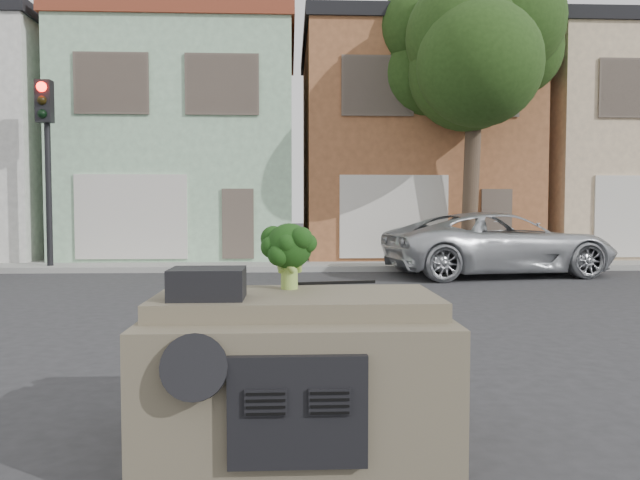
{
  "coord_description": "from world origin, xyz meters",
  "views": [
    {
      "loc": [
        -0.04,
        -7.42,
        1.72
      ],
      "look_at": [
        0.34,
        0.5,
        1.3
      ],
      "focal_mm": 35.0,
      "sensor_mm": 36.0,
      "label": 1
    }
  ],
  "objects": [
    {
      "name": "ground_plane",
      "position": [
        0.0,
        0.0,
        0.0
      ],
      "size": [
        120.0,
        120.0,
        0.0
      ],
      "primitive_type": "plane",
      "color": "#303033",
      "rests_on": "ground"
    },
    {
      "name": "sidewalk",
      "position": [
        0.0,
        10.5,
        0.07
      ],
      "size": [
        40.0,
        3.0,
        0.15
      ],
      "primitive_type": "cube",
      "color": "gray",
      "rests_on": "ground"
    },
    {
      "name": "townhouse_mint",
      "position": [
        -3.5,
        14.5,
        3.77
      ],
      "size": [
        7.2,
        8.2,
        7.55
      ],
      "primitive_type": "cube",
      "color": "#A2CEA7",
      "rests_on": "ground"
    },
    {
      "name": "townhouse_tan",
      "position": [
        4.0,
        14.5,
        3.77
      ],
      "size": [
        7.2,
        8.2,
        7.55
      ],
      "primitive_type": "cube",
      "color": "#9B5D38",
      "rests_on": "ground"
    },
    {
      "name": "townhouse_beige",
      "position": [
        11.5,
        14.5,
        3.77
      ],
      "size": [
        7.2,
        8.2,
        7.55
      ],
      "primitive_type": "cube",
      "color": "beige",
      "rests_on": "ground"
    },
    {
      "name": "silver_pickup",
      "position": [
        5.23,
        8.03,
        0.0
      ],
      "size": [
        6.08,
        3.49,
        1.6
      ],
      "primitive_type": "imported",
      "rotation": [
        0.0,
        0.0,
        1.72
      ],
      "color": "silver",
      "rests_on": "ground"
    },
    {
      "name": "traffic_signal",
      "position": [
        -6.5,
        9.5,
        2.55
      ],
      "size": [
        0.4,
        0.4,
        5.1
      ],
      "primitive_type": "cube",
      "color": "black",
      "rests_on": "ground"
    },
    {
      "name": "tree_near",
      "position": [
        5.0,
        9.8,
        4.25
      ],
      "size": [
        4.4,
        4.0,
        8.5
      ],
      "primitive_type": "cube",
      "color": "#223D14",
      "rests_on": "ground"
    },
    {
      "name": "car_dashboard",
      "position": [
        0.0,
        -3.0,
        0.56
      ],
      "size": [
        2.0,
        1.8,
        1.12
      ],
      "primitive_type": "cube",
      "color": "brown",
      "rests_on": "ground"
    },
    {
      "name": "instrument_hump",
      "position": [
        -0.58,
        -3.35,
        1.22
      ],
      "size": [
        0.48,
        0.38,
        0.2
      ],
      "primitive_type": "cube",
      "color": "black",
      "rests_on": "car_dashboard"
    },
    {
      "name": "wiper_arm",
      "position": [
        0.28,
        -2.62,
        1.13
      ],
      "size": [
        0.69,
        0.15,
        0.02
      ],
      "primitive_type": "cube",
      "rotation": [
        0.0,
        0.0,
        0.17
      ],
      "color": "black",
      "rests_on": "car_dashboard"
    },
    {
      "name": "broccoli",
      "position": [
        -0.05,
        -2.89,
        1.37
      ],
      "size": [
        0.52,
        0.52,
        0.49
      ],
      "primitive_type": "cube",
      "rotation": [
        0.0,
        0.0,
        5.93
      ],
      "color": "black",
      "rests_on": "car_dashboard"
    }
  ]
}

